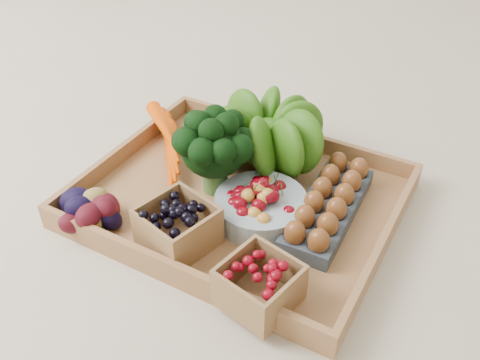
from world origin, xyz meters
The scene contains 10 objects.
ground centered at (0.00, 0.00, 0.00)m, with size 4.00×4.00×0.00m, color beige.
tray centered at (0.00, 0.00, 0.01)m, with size 0.55×0.45×0.01m, color #A57245.
carrots centered at (-0.19, 0.05, 0.04)m, with size 0.22×0.15×0.05m, color #EC4900, non-canonical shape.
lettuce centered at (-0.01, 0.13, 0.09)m, with size 0.16×0.16×0.16m, color #295C0E.
broccoli centered at (-0.06, 0.00, 0.08)m, with size 0.15×0.15×0.12m, color black, non-canonical shape.
cherry_bowl centered at (0.06, -0.03, 0.04)m, with size 0.16×0.16×0.04m, color #8C9EA5.
egg_carton centered at (0.16, 0.03, 0.03)m, with size 0.09×0.26×0.03m, color #393F48.
potatoes centered at (-0.19, -0.18, 0.05)m, with size 0.14×0.14×0.08m, color #3D0912, non-canonical shape.
punnet_blackberry centered at (-0.03, -0.15, 0.05)m, with size 0.11×0.11×0.07m, color black.
punnet_raspberry centered at (0.14, -0.19, 0.05)m, with size 0.10×0.10×0.07m, color maroon.
Camera 1 is at (0.37, -0.66, 0.65)m, focal length 40.00 mm.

